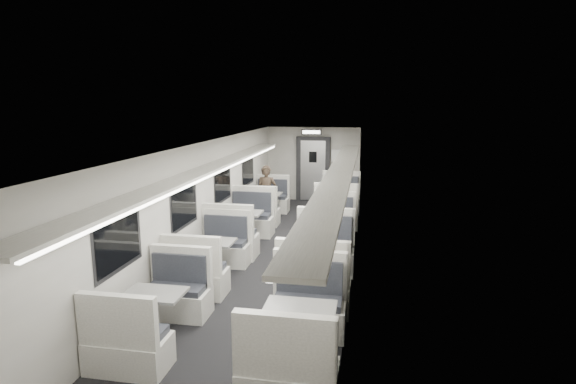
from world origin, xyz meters
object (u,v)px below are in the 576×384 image
at_px(booth_left_a, 266,205).
at_px(passenger, 266,194).
at_px(booth_right_a, 339,205).
at_px(booth_right_c, 320,267).
at_px(vestibule_door, 313,169).
at_px(exit_sign, 311,132).
at_px(booth_left_b, 242,228).
at_px(booth_right_b, 331,230).
at_px(booth_right_d, 299,335).
at_px(booth_left_c, 212,259).
at_px(booth_left_d, 156,315).

distance_m(booth_left_a, passenger, 0.64).
height_order(booth_right_a, booth_right_c, booth_right_c).
height_order(vestibule_door, exit_sign, exit_sign).
bearing_deg(booth_left_b, booth_right_c, -47.12).
distance_m(booth_left_a, booth_left_b, 2.49).
relative_size(booth_right_c, exit_sign, 3.63).
relative_size(booth_right_b, exit_sign, 3.24).
distance_m(booth_right_b, booth_right_d, 4.74).
relative_size(booth_right_c, passenger, 1.46).
relative_size(booth_left_c, booth_right_b, 1.01).
distance_m(booth_right_c, vestibule_door, 7.22).
bearing_deg(booth_left_d, exit_sign, 83.43).
bearing_deg(exit_sign, booth_left_b, -102.60).
bearing_deg(booth_left_b, booth_left_c, -90.00).
bearing_deg(vestibule_door, booth_right_b, -77.93).
xyz_separation_m(booth_right_d, passenger, (-1.88, 6.46, 0.39)).
distance_m(booth_left_b, booth_right_b, 2.02).
height_order(booth_right_a, vestibule_door, vestibule_door).
relative_size(booth_right_a, passenger, 1.46).
bearing_deg(passenger, booth_left_b, -91.74).
bearing_deg(exit_sign, booth_right_b, -76.57).
bearing_deg(booth_left_c, passenger, 88.33).
xyz_separation_m(booth_left_a, passenger, (0.12, -0.48, 0.41)).
height_order(booth_left_b, booth_right_a, booth_right_a).
relative_size(booth_right_d, vestibule_door, 1.01).
xyz_separation_m(booth_left_b, booth_right_a, (2.00, 2.64, 0.01)).
xyz_separation_m(booth_right_b, vestibule_door, (-1.00, 4.68, 0.68)).
height_order(booth_left_a, booth_left_b, booth_left_b).
height_order(booth_left_a, booth_right_c, booth_right_c).
height_order(booth_left_c, booth_left_d, booth_left_c).
distance_m(booth_left_c, booth_right_d, 3.17).
xyz_separation_m(booth_right_b, passenger, (-1.88, 1.72, 0.41)).
distance_m(booth_left_a, booth_right_d, 7.22).
height_order(booth_left_a, booth_right_b, booth_left_a).
bearing_deg(booth_left_d, passenger, 88.93).
relative_size(booth_left_c, booth_right_c, 0.90).
distance_m(booth_left_b, vestibule_door, 5.10).
height_order(booth_left_c, booth_right_a, booth_right_a).
relative_size(booth_left_d, booth_right_c, 0.86).
xyz_separation_m(booth_left_c, booth_right_d, (2.00, -2.47, 0.02)).
distance_m(booth_right_c, exit_sign, 6.96).
bearing_deg(booth_left_b, passenger, 86.69).
bearing_deg(booth_right_b, booth_right_a, 90.00).
distance_m(booth_left_b, booth_right_a, 3.31).
height_order(booth_right_a, exit_sign, exit_sign).
distance_m(passenger, vestibule_door, 3.09).
xyz_separation_m(booth_left_a, booth_left_d, (0.00, -6.70, -0.01)).
bearing_deg(booth_left_a, booth_right_d, -73.93).
bearing_deg(booth_left_b, booth_right_d, -65.80).
height_order(booth_left_b, booth_left_c, booth_left_b).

